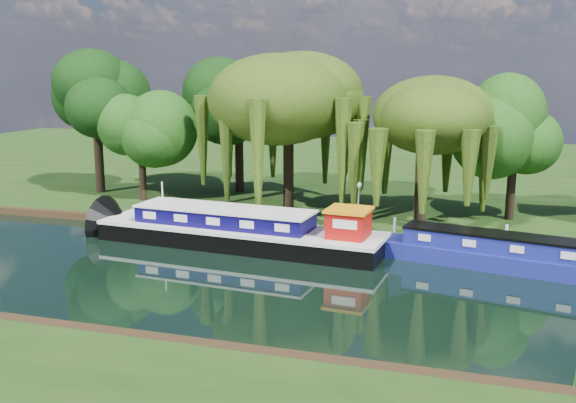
% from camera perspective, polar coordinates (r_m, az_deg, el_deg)
% --- Properties ---
extents(ground, '(120.00, 120.00, 0.00)m').
position_cam_1_polar(ground, '(29.67, 1.44, -7.29)').
color(ground, black).
extents(far_bank, '(120.00, 52.00, 0.45)m').
position_cam_1_polar(far_bank, '(62.23, 9.81, 2.80)').
color(far_bank, '#16330D').
rests_on(far_bank, ground).
extents(dutch_barge, '(16.54, 5.01, 3.44)m').
position_cam_1_polar(dutch_barge, '(35.60, -4.19, -2.65)').
color(dutch_barge, black).
rests_on(dutch_barge, ground).
extents(narrowboat, '(12.99, 4.67, 1.87)m').
position_cam_1_polar(narrowboat, '(33.44, 17.94, -4.48)').
color(narrowboat, navy).
rests_on(narrowboat, ground).
extents(red_dinghy, '(3.23, 2.54, 0.61)m').
position_cam_1_polar(red_dinghy, '(38.53, -8.64, -2.95)').
color(red_dinghy, '#A00E0B').
rests_on(red_dinghy, ground).
extents(willow_left, '(8.23, 8.23, 9.86)m').
position_cam_1_polar(willow_left, '(42.58, 0.04, 8.94)').
color(willow_left, black).
rests_on(willow_left, far_bank).
extents(willow_right, '(6.54, 6.54, 7.96)m').
position_cam_1_polar(willow_right, '(38.90, 11.91, 6.44)').
color(willow_right, black).
rests_on(willow_right, far_bank).
extents(tree_far_left, '(4.64, 4.64, 7.48)m').
position_cam_1_polar(tree_far_left, '(46.51, -12.98, 6.36)').
color(tree_far_left, black).
rests_on(tree_far_left, far_bank).
extents(tree_far_back, '(5.71, 5.71, 9.60)m').
position_cam_1_polar(tree_far_back, '(50.38, -16.72, 8.34)').
color(tree_far_back, black).
rests_on(tree_far_back, far_bank).
extents(tree_far_mid, '(5.63, 5.63, 9.21)m').
position_cam_1_polar(tree_far_mid, '(48.57, -4.42, 8.28)').
color(tree_far_mid, black).
rests_on(tree_far_mid, far_bank).
extents(tree_far_right, '(4.71, 4.71, 7.70)m').
position_cam_1_polar(tree_far_right, '(41.69, 19.52, 5.66)').
color(tree_far_right, black).
rests_on(tree_far_right, far_bank).
extents(lamppost, '(0.36, 0.36, 2.56)m').
position_cam_1_polar(lamppost, '(38.87, 6.29, 0.90)').
color(lamppost, silver).
rests_on(lamppost, far_bank).
extents(mooring_posts, '(19.16, 0.16, 1.00)m').
position_cam_1_polar(mooring_posts, '(37.36, 4.14, -1.81)').
color(mooring_posts, silver).
rests_on(mooring_posts, far_bank).
extents(reeds_near, '(33.70, 1.50, 1.10)m').
position_cam_1_polar(reeds_near, '(21.51, 14.20, -13.70)').
color(reeds_near, '#1E4512').
rests_on(reeds_near, ground).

